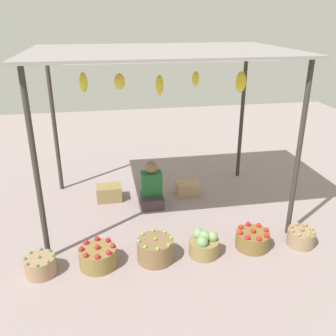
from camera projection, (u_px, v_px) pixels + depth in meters
The scene contains 11 objects.
ground_plane at pixel (162, 208), 6.16m from camera, with size 14.00×14.00×0.00m, color gray.
market_stall_structure at pixel (161, 63), 5.27m from camera, with size 3.72×2.43×2.53m.
vendor_person at pixel (152, 188), 6.17m from camera, with size 0.36×0.44×0.78m.
basket_green_chilies at pixel (40, 266), 4.56m from camera, with size 0.38×0.38×0.27m.
basket_red_apples at pixel (98, 257), 4.70m from camera, with size 0.48×0.48×0.31m.
basket_limes at pixel (155, 250), 4.81m from camera, with size 0.48×0.48×0.34m.
basket_cabbages at pixel (204, 244), 4.91m from camera, with size 0.40×0.40×0.36m.
basket_red_tomatoes at pixel (252, 239), 5.08m from camera, with size 0.46×0.46×0.30m.
basket_potatoes at pixel (301, 237), 5.14m from camera, with size 0.37×0.37×0.28m.
wooden_crate_near_vendor at pixel (109, 193), 6.39m from camera, with size 0.42×0.31×0.26m, color olive.
wooden_crate_stacked_rear at pixel (188, 188), 6.62m from camera, with size 0.40×0.30×0.22m, color tan.
Camera 1 is at (-0.87, -5.36, 2.99)m, focal length 39.46 mm.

